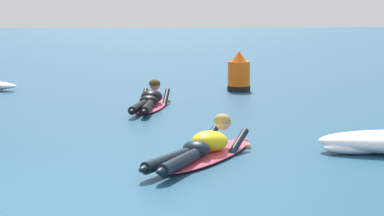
# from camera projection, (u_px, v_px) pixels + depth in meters

# --- Properties ---
(ground_plane) EXTENTS (120.00, 120.00, 0.00)m
(ground_plane) POSITION_uv_depth(u_px,v_px,m) (29.00, 90.00, 15.10)
(ground_plane) COLOR navy
(surfer_near) EXTENTS (1.73, 2.36, 0.54)m
(surfer_near) POSITION_uv_depth(u_px,v_px,m) (205.00, 148.00, 7.96)
(surfer_near) COLOR #E54C66
(surfer_near) RESTS_ON ground
(surfer_far) EXTENTS (0.92, 2.60, 0.55)m
(surfer_far) POSITION_uv_depth(u_px,v_px,m) (150.00, 101.00, 12.19)
(surfer_far) COLOR #E54C66
(surfer_far) RESTS_ON ground
(channel_marker_buoy) EXTENTS (0.53, 0.53, 0.91)m
(channel_marker_buoy) POSITION_uv_depth(u_px,v_px,m) (239.00, 75.00, 14.83)
(channel_marker_buoy) COLOR #EA5B0F
(channel_marker_buoy) RESTS_ON ground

